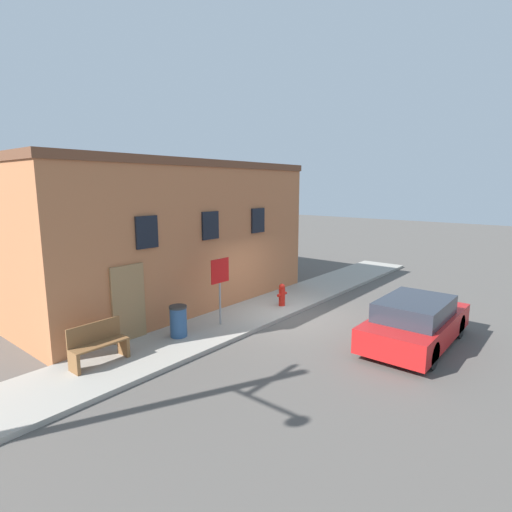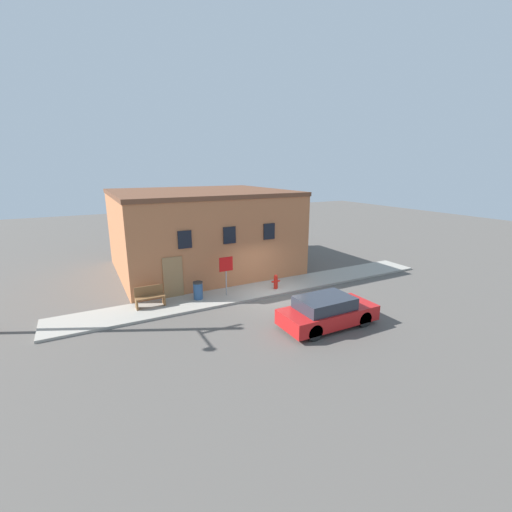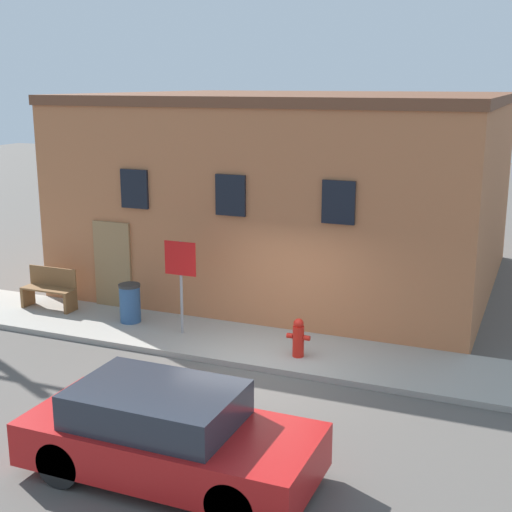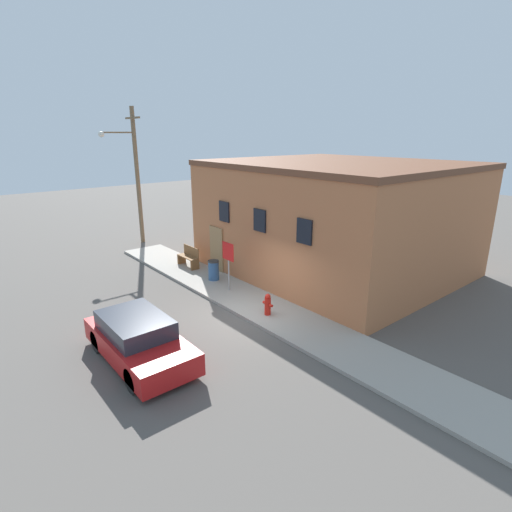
# 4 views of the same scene
# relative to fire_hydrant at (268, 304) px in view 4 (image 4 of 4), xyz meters

# --- Properties ---
(ground_plane) EXTENTS (80.00, 80.00, 0.00)m
(ground_plane) POSITION_rel_fire_hydrant_xyz_m (-0.60, -0.76, -0.51)
(ground_plane) COLOR #56514C
(sidewalk) EXTENTS (21.08, 2.17, 0.12)m
(sidewalk) POSITION_rel_fire_hydrant_xyz_m (-0.60, 0.32, -0.45)
(sidewalk) COLOR #9E998E
(sidewalk) RESTS_ON ground
(brick_building) EXTENTS (10.51, 9.40, 5.12)m
(brick_building) POSITION_rel_fire_hydrant_xyz_m (-2.08, 6.05, 2.05)
(brick_building) COLOR #B26B42
(brick_building) RESTS_ON ground
(fire_hydrant) EXTENTS (0.48, 0.23, 0.79)m
(fire_hydrant) POSITION_rel_fire_hydrant_xyz_m (0.00, 0.00, 0.00)
(fire_hydrant) COLOR red
(fire_hydrant) RESTS_ON sidewalk
(stop_sign) EXTENTS (0.73, 0.06, 2.04)m
(stop_sign) POSITION_rel_fire_hydrant_xyz_m (-2.76, 0.30, 1.04)
(stop_sign) COLOR gray
(stop_sign) RESTS_ON sidewalk
(bench) EXTENTS (1.34, 0.44, 0.98)m
(bench) POSITION_rel_fire_hydrant_xyz_m (-6.53, 0.65, 0.07)
(bench) COLOR brown
(bench) RESTS_ON sidewalk
(trash_bin) EXTENTS (0.49, 0.49, 0.88)m
(trash_bin) POSITION_rel_fire_hydrant_xyz_m (-4.21, 0.52, 0.05)
(trash_bin) COLOR #2D517F
(trash_bin) RESTS_ON sidewalk
(utility_pole) EXTENTS (1.80, 2.11, 7.78)m
(utility_pole) POSITION_rel_fire_hydrant_xyz_m (-12.72, 0.92, 3.71)
(utility_pole) COLOR brown
(utility_pole) RESTS_ON ground
(parked_car) EXTENTS (4.16, 1.78, 1.32)m
(parked_car) POSITION_rel_fire_hydrant_xyz_m (-0.30, -4.68, 0.13)
(parked_car) COLOR black
(parked_car) RESTS_ON ground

